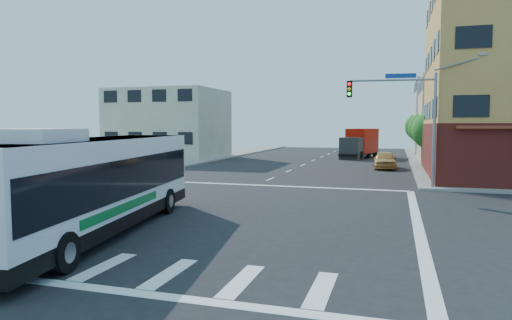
% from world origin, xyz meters
% --- Properties ---
extents(ground, '(120.00, 120.00, 0.00)m').
position_xyz_m(ground, '(0.00, 0.00, 0.00)').
color(ground, black).
rests_on(ground, ground).
extents(sidewalk_nw, '(50.00, 50.00, 0.15)m').
position_xyz_m(sidewalk_nw, '(-35.00, 35.00, 0.07)').
color(sidewalk_nw, gray).
rests_on(sidewalk_nw, ground).
extents(building_east_near, '(12.06, 10.06, 9.00)m').
position_xyz_m(building_east_near, '(16.98, 33.98, 4.51)').
color(building_east_near, '#B6A88B').
rests_on(building_east_near, ground).
extents(building_east_far, '(12.06, 10.06, 10.00)m').
position_xyz_m(building_east_far, '(16.98, 47.98, 5.01)').
color(building_east_far, '#A1A19C').
rests_on(building_east_far, ground).
extents(building_west, '(12.06, 10.06, 8.00)m').
position_xyz_m(building_west, '(-17.02, 29.98, 4.01)').
color(building_west, beige).
rests_on(building_west, ground).
extents(signal_mast_ne, '(7.91, 1.13, 8.07)m').
position_xyz_m(signal_mast_ne, '(9.08, 10.62, 4.98)').
color(signal_mast_ne, slate).
rests_on(signal_mast_ne, ground).
extents(street_tree_a, '(3.60, 3.60, 5.53)m').
position_xyz_m(street_tree_a, '(11.90, 27.92, 3.59)').
color(street_tree_a, '#352513').
rests_on(street_tree_a, ground).
extents(street_tree_b, '(3.80, 3.80, 5.79)m').
position_xyz_m(street_tree_b, '(11.90, 35.92, 3.75)').
color(street_tree_b, '#352513').
rests_on(street_tree_b, ground).
extents(street_tree_c, '(3.40, 3.40, 5.29)m').
position_xyz_m(street_tree_c, '(11.90, 43.92, 3.46)').
color(street_tree_c, '#352513').
rests_on(street_tree_c, ground).
extents(street_tree_d, '(4.00, 4.00, 6.03)m').
position_xyz_m(street_tree_d, '(11.90, 51.92, 3.88)').
color(street_tree_d, '#352513').
rests_on(street_tree_d, ground).
extents(transit_bus, '(4.70, 13.06, 3.79)m').
position_xyz_m(transit_bus, '(-1.53, -4.97, 1.85)').
color(transit_bus, black).
rests_on(transit_bus, ground).
extents(box_truck, '(4.11, 7.99, 3.46)m').
position_xyz_m(box_truck, '(4.54, 36.45, 1.68)').
color(box_truck, '#242429').
rests_on(box_truck, ground).
extents(parked_car, '(2.14, 4.75, 1.58)m').
position_xyz_m(parked_car, '(7.71, 23.60, 0.79)').
color(parked_car, tan).
rests_on(parked_car, ground).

